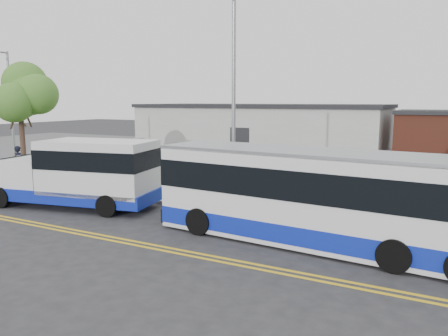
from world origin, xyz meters
The scene contains 18 objects.
ground centered at (0.00, 0.00, 0.00)m, with size 140.00×140.00×0.00m, color #28282B.
lane_line_north centered at (0.00, -3.85, 0.01)m, with size 70.00×0.12×0.01m, color gold.
lane_line_south centered at (0.00, -4.15, 0.01)m, with size 70.00×0.12×0.01m, color gold.
curb centered at (0.00, 1.10, 0.07)m, with size 80.00×0.30×0.15m, color #9E9B93.
verge centered at (0.00, 2.90, 0.05)m, with size 80.00×3.30×0.10m, color #35511B.
parking_lot centered at (0.00, 17.00, 0.05)m, with size 80.00×25.00×0.10m, color #4C4C4F.
commercial_building centered at (-6.00, 27.00, 2.18)m, with size 25.40×10.40×4.35m.
brick_wing centered at (10.50, 26.00, 1.96)m, with size 6.30×7.30×3.90m.
tree_west centered at (-12.00, 3.20, 5.12)m, with size 4.40×4.40×6.91m.
streetlight_near centered at (3.00, 2.73, 5.23)m, with size 0.35×1.53×9.50m.
streetlight_far centered at (-16.00, 5.42, 4.48)m, with size 0.35×1.53×8.00m.
shuttle_bus centered at (-2.49, -1.07, 1.60)m, with size 8.13×3.93×3.00m.
transit_bus centered at (8.14, -1.23, 1.57)m, with size 11.36×3.33×3.11m.
pedestrian centered at (-10.75, 1.90, 1.09)m, with size 0.72×0.47×1.98m, color black.
parked_car_a centered at (-5.43, 11.43, 0.86)m, with size 1.61×4.63×1.53m, color #AEB2B6.
parked_car_b centered at (-14.14, 15.30, 0.69)m, with size 1.66×4.09×1.19m, color silver.
grocery_bag_left centered at (-11.05, 1.65, 0.26)m, with size 0.32×0.32×0.32m, color white.
grocery_bag_right centered at (-10.45, 2.15, 0.26)m, with size 0.32×0.32×0.32m, color white.
Camera 1 is at (11.93, -14.97, 4.71)m, focal length 35.00 mm.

